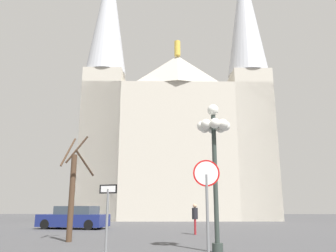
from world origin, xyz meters
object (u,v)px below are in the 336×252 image
object	(u,v)px
stop_sign	(207,190)
bare_tree	(72,191)
cathedral	(177,132)
one_way_arrow_sign	(107,212)
street_lamp	(214,142)
parked_car_near_navy	(74,218)
pedestrian_walking	(195,216)

from	to	relation	value
stop_sign	bare_tree	bearing A→B (deg)	135.98
cathedral	one_way_arrow_sign	size ratio (longest dim) A/B	15.75
street_lamp	bare_tree	world-z (taller)	street_lamp
one_way_arrow_sign	bare_tree	xyz separation A→B (m)	(-2.61, 4.91, 0.80)
street_lamp	parked_car_near_navy	distance (m)	14.51
stop_sign	parked_car_near_navy	size ratio (longest dim) A/B	0.57
cathedral	stop_sign	distance (m)	30.32
one_way_arrow_sign	pedestrian_walking	distance (m)	9.34
bare_tree	pedestrian_walking	size ratio (longest dim) A/B	2.92
cathedral	street_lamp	world-z (taller)	cathedral
cathedral	parked_car_near_navy	xyz separation A→B (m)	(-6.94, -15.61, -9.36)
stop_sign	bare_tree	size ratio (longest dim) A/B	0.59
cathedral	street_lamp	xyz separation A→B (m)	(1.38, -27.13, -6.37)
stop_sign	street_lamp	xyz separation A→B (m)	(0.48, 2.07, 1.76)
one_way_arrow_sign	parked_car_near_navy	xyz separation A→B (m)	(-4.98, 13.22, -0.62)
one_way_arrow_sign	parked_car_near_navy	bearing A→B (deg)	110.65
bare_tree	parked_car_near_navy	world-z (taller)	bare_tree
parked_car_near_navy	pedestrian_walking	xyz separation A→B (m)	(7.95, -4.37, 0.26)
cathedral	pedestrian_walking	xyz separation A→B (m)	(1.01, -19.98, -9.09)
cathedral	bare_tree	xyz separation A→B (m)	(-4.57, -23.92, -7.94)
street_lamp	parked_car_near_navy	world-z (taller)	street_lamp
street_lamp	bare_tree	bearing A→B (deg)	151.62
cathedral	one_way_arrow_sign	world-z (taller)	cathedral
bare_tree	parked_car_near_navy	xyz separation A→B (m)	(-2.37, 8.31, -1.42)
stop_sign	bare_tree	xyz separation A→B (m)	(-5.46, 5.28, 0.20)
pedestrian_walking	cathedral	bearing A→B (deg)	92.89
bare_tree	one_way_arrow_sign	bearing A→B (deg)	-62.01
street_lamp	pedestrian_walking	distance (m)	7.66
stop_sign	pedestrian_walking	size ratio (longest dim) A/B	1.72
street_lamp	cathedral	bearing A→B (deg)	92.90
stop_sign	one_way_arrow_sign	size ratio (longest dim) A/B	1.32
pedestrian_walking	street_lamp	bearing A→B (deg)	-87.06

